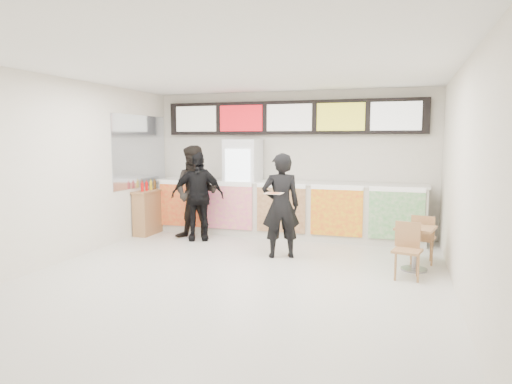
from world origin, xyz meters
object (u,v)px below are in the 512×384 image
at_px(drinks_fridge, 243,187).
at_px(customer_main, 281,206).
at_px(service_counter, 285,209).
at_px(cafe_table, 415,240).
at_px(customer_mid, 198,196).
at_px(condiment_ledge, 149,212).
at_px(customer_left, 196,193).

relative_size(drinks_fridge, customer_main, 1.13).
xyz_separation_m(service_counter, drinks_fridge, (-0.93, 0.02, 0.43)).
xyz_separation_m(service_counter, cafe_table, (2.50, -1.80, -0.10)).
xyz_separation_m(drinks_fridge, customer_mid, (-0.65, -0.87, -0.12)).
bearing_deg(service_counter, customer_main, -78.47).
xyz_separation_m(customer_main, customer_mid, (-1.93, 0.82, -0.00)).
relative_size(service_counter, condiment_ledge, 5.02).
bearing_deg(service_counter, customer_left, -152.86).
relative_size(drinks_fridge, customer_left, 1.06).
bearing_deg(customer_mid, condiment_ledge, 151.78).
bearing_deg(condiment_ledge, service_counter, 13.23).
distance_m(service_counter, condiment_ledge, 2.90).
height_order(service_counter, drinks_fridge, drinks_fridge).
distance_m(customer_main, condiment_ledge, 3.34).
bearing_deg(customer_mid, customer_left, 137.29).
bearing_deg(drinks_fridge, condiment_ledge, -160.18).
xyz_separation_m(customer_left, customer_mid, (0.04, -0.02, -0.06)).
bearing_deg(drinks_fridge, customer_left, -129.22).
bearing_deg(cafe_table, service_counter, 157.84).
xyz_separation_m(service_counter, condiment_ledge, (-2.82, -0.66, -0.10)).
bearing_deg(drinks_fridge, customer_main, -52.90).
height_order(service_counter, customer_left, customer_left).
bearing_deg(condiment_ledge, drinks_fridge, 19.82).
distance_m(drinks_fridge, cafe_table, 3.92).
bearing_deg(customer_main, customer_mid, -46.19).
bearing_deg(customer_left, drinks_fridge, 48.53).
bearing_deg(cafe_table, condiment_ledge, -178.47).
xyz_separation_m(customer_main, cafe_table, (2.16, -0.13, -0.42)).
bearing_deg(cafe_table, customer_mid, -179.42).
xyz_separation_m(customer_mid, cafe_table, (4.09, -0.94, -0.41)).
bearing_deg(customer_main, cafe_table, 153.33).
relative_size(customer_left, customer_mid, 1.06).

